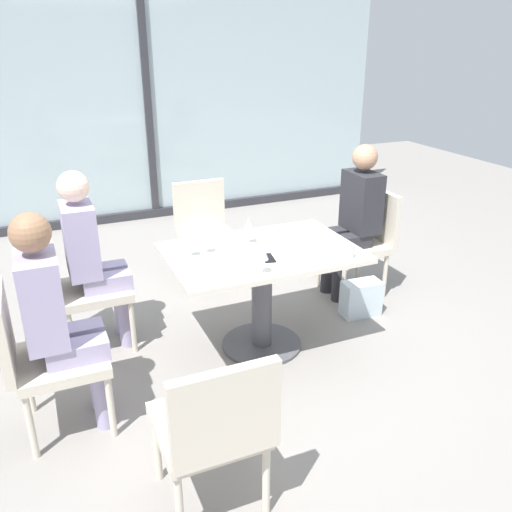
{
  "coord_description": "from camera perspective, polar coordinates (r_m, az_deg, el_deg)",
  "views": [
    {
      "loc": [
        -1.32,
        -2.95,
        2.04
      ],
      "look_at": [
        0.0,
        0.1,
        0.65
      ],
      "focal_mm": 37.2,
      "sensor_mm": 36.0,
      "label": 1
    }
  ],
  "objects": [
    {
      "name": "person_far_right",
      "position": [
        4.37,
        10.52,
        4.43
      ],
      "size": [
        0.39,
        0.34,
        1.26
      ],
      "color": "#28282D",
      "rests_on": "ground_plane"
    },
    {
      "name": "person_far_left",
      "position": [
        3.7,
        -17.26,
        0.35
      ],
      "size": [
        0.39,
        0.34,
        1.26
      ],
      "color": "#9E93B7",
      "rests_on": "ground_plane"
    },
    {
      "name": "chair_side_end",
      "position": [
        3.05,
        -22.14,
        -9.55
      ],
      "size": [
        0.5,
        0.46,
        0.87
      ],
      "color": "beige",
      "rests_on": "ground_plane"
    },
    {
      "name": "cell_phone_on_table",
      "position": [
        3.36,
        1.3,
        -0.22
      ],
      "size": [
        0.09,
        0.15,
        0.01
      ],
      "primitive_type": "cube",
      "rotation": [
        0.0,
        0.0,
        -0.17
      ],
      "color": "black",
      "rests_on": "dining_table_main"
    },
    {
      "name": "window_wall_backdrop",
      "position": [
        6.34,
        -11.54,
        14.73
      ],
      "size": [
        5.77,
        0.1,
        2.7
      ],
      "color": "#A3B7BC",
      "rests_on": "ground_plane"
    },
    {
      "name": "chair_far_right",
      "position": [
        4.5,
        11.5,
        2.13
      ],
      "size": [
        0.5,
        0.46,
        0.87
      ],
      "color": "beige",
      "rests_on": "ground_plane"
    },
    {
      "name": "chair_near_window",
      "position": [
        4.64,
        -5.49,
        3.14
      ],
      "size": [
        0.46,
        0.51,
        0.87
      ],
      "color": "beige",
      "rests_on": "ground_plane"
    },
    {
      "name": "ground_plane",
      "position": [
        3.82,
        0.6,
        -9.56
      ],
      "size": [
        12.0,
        12.0,
        0.0
      ],
      "primitive_type": "plane",
      "color": "gray"
    },
    {
      "name": "chair_far_left",
      "position": [
        3.77,
        -18.54,
        -2.76
      ],
      "size": [
        0.5,
        0.46,
        0.87
      ],
      "color": "beige",
      "rests_on": "ground_plane"
    },
    {
      "name": "wine_glass_2",
      "position": [
        3.41,
        -5.43,
        2.35
      ],
      "size": [
        0.07,
        0.07,
        0.18
      ],
      "color": "silver",
      "rests_on": "dining_table_main"
    },
    {
      "name": "dining_table_main",
      "position": [
        3.57,
        0.64,
        -2.23
      ],
      "size": [
        1.25,
        0.84,
        0.73
      ],
      "color": "silver",
      "rests_on": "ground_plane"
    },
    {
      "name": "coffee_cup",
      "position": [
        3.4,
        9.88,
        0.51
      ],
      "size": [
        0.08,
        0.08,
        0.09
      ],
      "primitive_type": "cylinder",
      "color": "white",
      "rests_on": "dining_table_main"
    },
    {
      "name": "chair_front_left",
      "position": [
        2.39,
        -4.49,
        -17.67
      ],
      "size": [
        0.46,
        0.5,
        0.87
      ],
      "color": "beige",
      "rests_on": "ground_plane"
    },
    {
      "name": "wine_glass_3",
      "position": [
        3.1,
        0.69,
        0.35
      ],
      "size": [
        0.07,
        0.07,
        0.18
      ],
      "color": "silver",
      "rests_on": "dining_table_main"
    },
    {
      "name": "person_side_end",
      "position": [
        2.95,
        -20.61,
        -5.88
      ],
      "size": [
        0.39,
        0.34,
        1.26
      ],
      "color": "#9E93B7",
      "rests_on": "ground_plane"
    },
    {
      "name": "handbag_0",
      "position": [
        4.23,
        11.23,
        -4.48
      ],
      "size": [
        0.31,
        0.18,
        0.28
      ],
      "primitive_type": "cube",
      "rotation": [
        0.0,
        0.0,
        -0.07
      ],
      "color": "silver",
      "rests_on": "ground_plane"
    },
    {
      "name": "wine_glass_0",
      "position": [
        3.37,
        -7.12,
        2.01
      ],
      "size": [
        0.07,
        0.07,
        0.18
      ],
      "color": "silver",
      "rests_on": "dining_table_main"
    },
    {
      "name": "wine_glass_1",
      "position": [
        3.56,
        -0.82,
        3.35
      ],
      "size": [
        0.07,
        0.07,
        0.18
      ],
      "color": "silver",
      "rests_on": "dining_table_main"
    }
  ]
}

